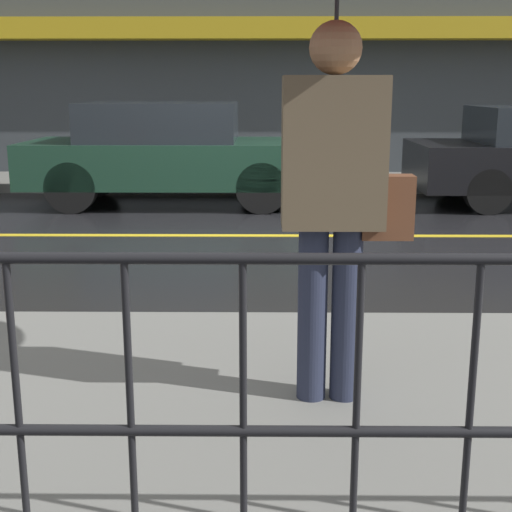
% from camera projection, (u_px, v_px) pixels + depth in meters
% --- Properties ---
extents(ground_plane, '(80.00, 80.00, 0.00)m').
position_uv_depth(ground_plane, '(242.00, 236.00, 8.07)').
color(ground_plane, black).
extents(sidewalk_near, '(28.00, 2.86, 0.14)m').
position_uv_depth(sidewalk_near, '(215.00, 415.00, 3.51)').
color(sidewalk_near, slate).
rests_on(sidewalk_near, ground_plane).
extents(sidewalk_far, '(28.00, 1.75, 0.14)m').
position_uv_depth(sidewalk_far, '(249.00, 182.00, 12.06)').
color(sidewalk_far, slate).
rests_on(sidewalk_far, ground_plane).
extents(lane_marking, '(25.20, 0.12, 0.01)m').
position_uv_depth(lane_marking, '(242.00, 235.00, 8.07)').
color(lane_marking, gold).
rests_on(lane_marking, ground_plane).
extents(railing_foreground, '(12.00, 0.04, 1.03)m').
position_uv_depth(railing_foreground, '(186.00, 374.00, 2.19)').
color(railing_foreground, black).
rests_on(railing_foreground, sidewalk_near).
extents(pedestrian, '(1.05, 1.05, 2.21)m').
position_uv_depth(pedestrian, '(337.00, 38.00, 3.16)').
color(pedestrian, '#23283D').
rests_on(pedestrian, sidewalk_near).
extents(car_dark_green, '(4.08, 1.73, 1.43)m').
position_uv_depth(car_dark_green, '(169.00, 153.00, 10.08)').
color(car_dark_green, '#193828').
rests_on(car_dark_green, ground_plane).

